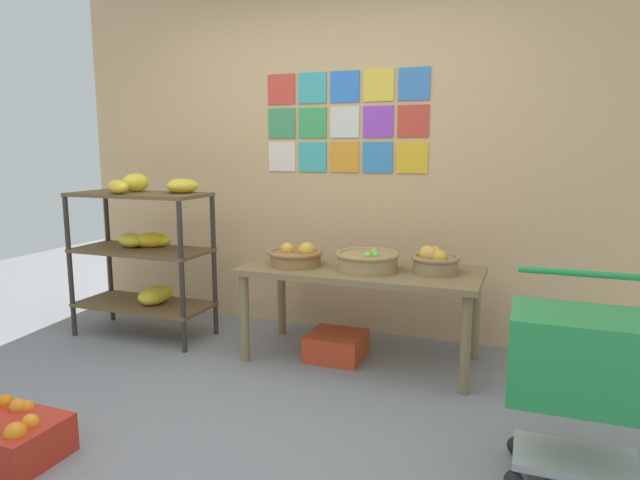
{
  "coord_description": "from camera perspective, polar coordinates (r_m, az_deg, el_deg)",
  "views": [
    {
      "loc": [
        1.43,
        -2.19,
        1.39
      ],
      "look_at": [
        0.16,
        1.14,
        0.8
      ],
      "focal_mm": 31.16,
      "sensor_mm": 36.0,
      "label": 1
    }
  ],
  "objects": [
    {
      "name": "ground",
      "position": [
        2.96,
        -11.4,
        -18.87
      ],
      "size": [
        9.55,
        9.55,
        0.0
      ],
      "primitive_type": "plane",
      "color": "gray"
    },
    {
      "name": "back_wall_with_art",
      "position": [
        4.24,
        1.24,
        10.67
      ],
      "size": [
        4.37,
        0.07,
        2.97
      ],
      "color": "tan",
      "rests_on": "ground"
    },
    {
      "name": "banana_shelf_unit",
      "position": [
        4.29,
        -17.39,
        -0.38
      ],
      "size": [
        1.01,
        0.47,
        1.21
      ],
      "color": "#312A25",
      "rests_on": "ground"
    },
    {
      "name": "display_table",
      "position": [
        3.63,
        4.24,
        -3.98
      ],
      "size": [
        1.53,
        0.7,
        0.63
      ],
      "color": "olive",
      "rests_on": "ground"
    },
    {
      "name": "fruit_basket_back_right",
      "position": [
        3.68,
        -2.45,
        -1.62
      ],
      "size": [
        0.37,
        0.37,
        0.17
      ],
      "color": "#97683E",
      "rests_on": "display_table"
    },
    {
      "name": "fruit_basket_left",
      "position": [
        3.54,
        4.91,
        -2.07
      ],
      "size": [
        0.41,
        0.41,
        0.14
      ],
      "color": "#A38153",
      "rests_on": "display_table"
    },
    {
      "name": "fruit_basket_back_left",
      "position": [
        3.52,
        11.69,
        -2.11
      ],
      "size": [
        0.3,
        0.3,
        0.17
      ],
      "color": "#95774C",
      "rests_on": "display_table"
    },
    {
      "name": "produce_crate_under_table",
      "position": [
        3.79,
        1.7,
        -10.8
      ],
      "size": [
        0.36,
        0.35,
        0.17
      ],
      "primitive_type": "cube",
      "color": "red",
      "rests_on": "ground"
    },
    {
      "name": "orange_crate_foreground",
      "position": [
        3.04,
        -29.79,
        -17.01
      ],
      "size": [
        0.54,
        0.34,
        0.23
      ],
      "color": "red",
      "rests_on": "ground"
    },
    {
      "name": "shopping_cart",
      "position": [
        2.56,
        25.41,
        -11.54
      ],
      "size": [
        0.58,
        0.44,
        0.87
      ],
      "rotation": [
        0.0,
        0.0,
        -0.02
      ],
      "color": "black",
      "rests_on": "ground"
    }
  ]
}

